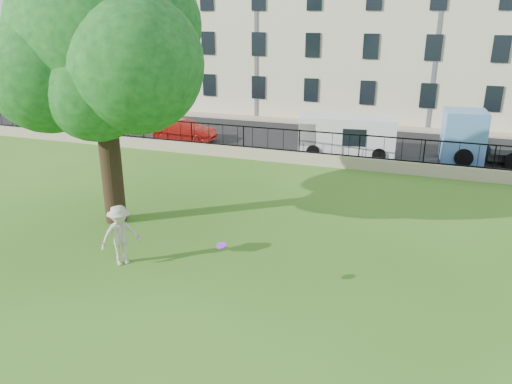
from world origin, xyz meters
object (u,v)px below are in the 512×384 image
at_px(tree, 96,41).
at_px(frisbee, 222,245).
at_px(blue_truck, 508,138).
at_px(white_van, 347,136).
at_px(man, 120,235).
at_px(red_sedan, 185,131).

distance_m(tree, frisbee, 8.41).
bearing_deg(blue_truck, frisbee, -122.53).
bearing_deg(tree, white_van, 60.93).
bearing_deg(man, frisbee, -62.95).
distance_m(man, frisbee, 3.72).
height_order(man, red_sedan, man).
height_order(man, white_van, white_van).
height_order(tree, red_sedan, tree).
height_order(man, frisbee, man).
distance_m(man, white_van, 15.33).
distance_m(tree, man, 6.53).
xyz_separation_m(man, red_sedan, (-5.35, 14.71, -0.33)).
relative_size(man, white_van, 0.38).
relative_size(white_van, blue_truck, 0.80).
bearing_deg(blue_truck, man, -132.73).
xyz_separation_m(man, frisbee, (3.60, -0.71, 0.56)).
relative_size(tree, blue_truck, 1.54).
bearing_deg(blue_truck, red_sedan, 178.37).
distance_m(frisbee, red_sedan, 17.86).
height_order(frisbee, white_van, white_van).
relative_size(red_sedan, blue_truck, 0.59).
distance_m(tree, white_van, 14.53).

